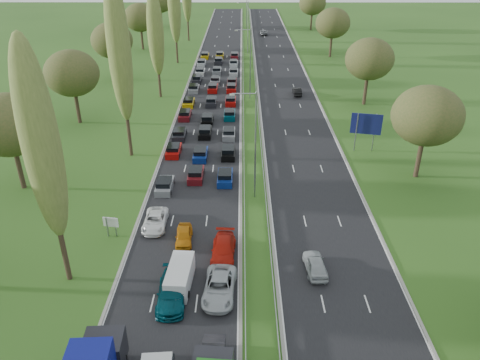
{
  "coord_description": "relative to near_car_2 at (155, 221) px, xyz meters",
  "views": [
    {
      "loc": [
        3.05,
        -2.08,
        25.84
      ],
      "look_at": [
        2.87,
        44.1,
        1.5
      ],
      "focal_mm": 35.0,
      "sensor_mm": 36.0,
      "label": 1
    }
  ],
  "objects": [
    {
      "name": "far_car_0",
      "position": [
        14.92,
        -6.92,
        0.05
      ],
      "size": [
        1.91,
        4.25,
        1.42
      ],
      "primitive_type": "imported",
      "rotation": [
        0.0,
        0.0,
        3.2
      ],
      "color": "#A1A7AA",
      "rests_on": "far_carriageway"
    },
    {
      "name": "near_car_11",
      "position": [
        6.95,
        -4.88,
        0.08
      ],
      "size": [
        2.28,
        5.19,
        1.48
      ],
      "primitive_type": "imported",
      "rotation": [
        0.0,
        0.0,
        -0.04
      ],
      "color": "#9F1409",
      "rests_on": "near_carriageway"
    },
    {
      "name": "near_car_10",
      "position": [
        6.79,
        -9.93,
        0.09
      ],
      "size": [
        2.82,
        5.53,
        1.5
      ],
      "primitive_type": "imported",
      "rotation": [
        0.0,
        0.0,
        -0.06
      ],
      "color": "#ACB2B6",
      "rests_on": "near_carriageway"
    },
    {
      "name": "woodland_left",
      "position": [
        -16.49,
        25.65,
        7.0
      ],
      "size": [
        8.0,
        166.0,
        11.1
      ],
      "color": "#2D2116",
      "rests_on": "ground"
    },
    {
      "name": "near_car_2",
      "position": [
        0.0,
        0.0,
        0.0
      ],
      "size": [
        2.25,
        4.79,
        1.33
      ],
      "primitive_type": "imported",
      "rotation": [
        0.0,
        0.0,
        0.01
      ],
      "color": "white",
      "rests_on": "near_carriageway"
    },
    {
      "name": "traffic_queue_fill",
      "position": [
        3.25,
        40.68,
        -0.24
      ],
      "size": [
        9.05,
        68.53,
        0.8
      ],
      "color": "slate",
      "rests_on": "ground"
    },
    {
      "name": "direction_sign",
      "position": [
        24.91,
        18.6,
        2.89
      ],
      "size": [
        3.93,
        0.97,
        5.2
      ],
      "color": "gray",
      "rests_on": "ground"
    },
    {
      "name": "far_car_1",
      "position": [
        18.56,
        43.15,
        -0.01
      ],
      "size": [
        1.46,
        3.97,
        1.3
      ],
      "primitive_type": "imported",
      "rotation": [
        0.0,
        0.0,
        3.16
      ],
      "color": "black",
      "rests_on": "far_carriageway"
    },
    {
      "name": "near_car_7",
      "position": [
        3.05,
        -10.53,
        0.13
      ],
      "size": [
        2.45,
        5.55,
        1.59
      ],
      "primitive_type": "imported",
      "rotation": [
        0.0,
        0.0,
        0.04
      ],
      "color": "#05404D",
      "rests_on": "near_carriageway"
    },
    {
      "name": "far_car_2",
      "position": [
        14.97,
        100.32,
        -0.0
      ],
      "size": [
        2.37,
        4.84,
        1.32
      ],
      "primitive_type": "imported",
      "rotation": [
        0.0,
        0.0,
        3.1
      ],
      "color": "slate",
      "rests_on": "far_carriageway"
    },
    {
      "name": "ground",
      "position": [
        10.01,
        43.03,
        -0.68
      ],
      "size": [
        260.0,
        260.0,
        0.0
      ],
      "primitive_type": "plane",
      "color": "#295019",
      "rests_on": "ground"
    },
    {
      "name": "near_carriageway",
      "position": [
        3.26,
        45.53,
        -0.68
      ],
      "size": [
        10.5,
        215.0,
        0.04
      ],
      "primitive_type": "cube",
      "color": "black",
      "rests_on": "ground"
    },
    {
      "name": "lamp_columns",
      "position": [
        10.01,
        41.03,
        5.32
      ],
      "size": [
        0.18,
        140.18,
        12.0
      ],
      "color": "gray",
      "rests_on": "ground"
    },
    {
      "name": "woodland_right",
      "position": [
        29.51,
        29.69,
        7.0
      ],
      "size": [
        8.0,
        153.0,
        11.1
      ],
      "color": "#2D2116",
      "rests_on": "ground"
    },
    {
      "name": "poplar_row",
      "position": [
        -5.99,
        31.19,
        11.7
      ],
      "size": [
        2.8,
        127.8,
        22.44
      ],
      "color": "#2D2116",
      "rests_on": "ground"
    },
    {
      "name": "near_car_8",
      "position": [
        3.13,
        -2.57,
        -0.01
      ],
      "size": [
        1.73,
        3.88,
        1.3
      ],
      "primitive_type": "imported",
      "rotation": [
        0.0,
        0.0,
        0.05
      ],
      "color": "#BE700C",
      "rests_on": "near_carriageway"
    },
    {
      "name": "white_van_rear",
      "position": [
        3.5,
        -8.63,
        0.28
      ],
      "size": [
        1.83,
        4.66,
        1.87
      ],
      "rotation": [
        0.0,
        0.0,
        -0.06
      ],
      "color": "silver",
      "rests_on": "near_carriageway"
    },
    {
      "name": "far_carriageway",
      "position": [
        16.76,
        45.53,
        -0.68
      ],
      "size": [
        10.5,
        215.0,
        0.04
      ],
      "primitive_type": "cube",
      "color": "black",
      "rests_on": "ground"
    },
    {
      "name": "info_sign",
      "position": [
        -3.89,
        -1.7,
        0.69
      ],
      "size": [
        1.5,
        0.34,
        2.1
      ],
      "color": "gray",
      "rests_on": "ground"
    },
    {
      "name": "central_reservation",
      "position": [
        10.01,
        45.53,
        -0.13
      ],
      "size": [
        2.36,
        215.0,
        0.32
      ],
      "color": "gray",
      "rests_on": "ground"
    }
  ]
}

